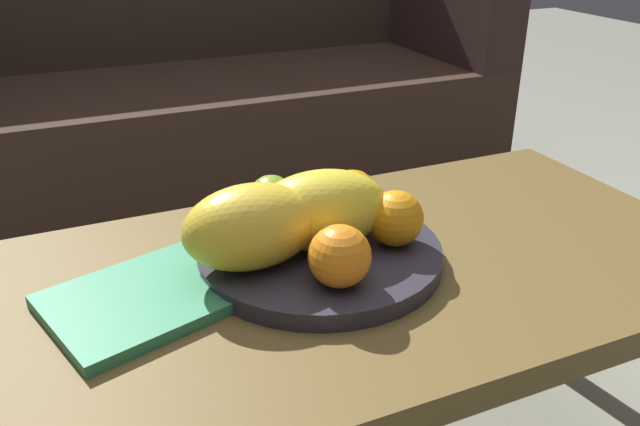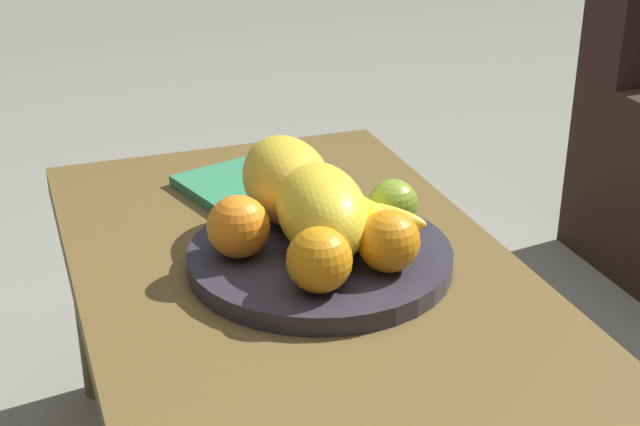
{
  "view_description": "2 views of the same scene",
  "coord_description": "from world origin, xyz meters",
  "px_view_note": "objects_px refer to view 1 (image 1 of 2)",
  "views": [
    {
      "loc": [
        -0.38,
        -0.7,
        0.87
      ],
      "look_at": [
        -0.06,
        0.03,
        0.49
      ],
      "focal_mm": 36.69,
      "sensor_mm": 36.0,
      "label": 1
    },
    {
      "loc": [
        0.93,
        -0.32,
        0.97
      ],
      "look_at": [
        -0.06,
        0.03,
        0.49
      ],
      "focal_mm": 52.61,
      "sensor_mm": 36.0,
      "label": 2
    }
  ],
  "objects_px": {
    "coffee_table": "(364,292)",
    "melon_large_front": "(321,210)",
    "orange_front": "(352,195)",
    "orange_right": "(395,218)",
    "apple_front": "(271,197)",
    "fruit_bowl": "(320,254)",
    "magazine": "(153,296)",
    "banana_bunch": "(309,208)",
    "orange_left": "(340,256)",
    "melon_smaller_beside": "(251,227)",
    "couch": "(213,100)"
  },
  "relations": [
    {
      "from": "couch",
      "to": "orange_left",
      "type": "bearing_deg",
      "value": -98.41
    },
    {
      "from": "orange_left",
      "to": "orange_front",
      "type": "bearing_deg",
      "value": 58.88
    },
    {
      "from": "melon_large_front",
      "to": "banana_bunch",
      "type": "height_order",
      "value": "melon_large_front"
    },
    {
      "from": "melon_large_front",
      "to": "magazine",
      "type": "relative_size",
      "value": 0.75
    },
    {
      "from": "melon_large_front",
      "to": "magazine",
      "type": "xyz_separation_m",
      "value": [
        -0.23,
        -0.01,
        -0.07
      ]
    },
    {
      "from": "orange_left",
      "to": "fruit_bowl",
      "type": "bearing_deg",
      "value": 79.76
    },
    {
      "from": "coffee_table",
      "to": "orange_right",
      "type": "xyz_separation_m",
      "value": [
        0.04,
        -0.01,
        0.11
      ]
    },
    {
      "from": "coffee_table",
      "to": "apple_front",
      "type": "distance_m",
      "value": 0.19
    },
    {
      "from": "coffee_table",
      "to": "melon_large_front",
      "type": "xyz_separation_m",
      "value": [
        -0.06,
        0.03,
        0.13
      ]
    },
    {
      "from": "orange_left",
      "to": "apple_front",
      "type": "relative_size",
      "value": 1.19
    },
    {
      "from": "apple_front",
      "to": "magazine",
      "type": "bearing_deg",
      "value": -149.59
    },
    {
      "from": "orange_left",
      "to": "magazine",
      "type": "distance_m",
      "value": 0.24
    },
    {
      "from": "couch",
      "to": "banana_bunch",
      "type": "xyz_separation_m",
      "value": [
        -0.17,
        -1.17,
        0.16
      ]
    },
    {
      "from": "fruit_bowl",
      "to": "melon_large_front",
      "type": "relative_size",
      "value": 1.79
    },
    {
      "from": "orange_right",
      "to": "magazine",
      "type": "bearing_deg",
      "value": 175.02
    },
    {
      "from": "orange_left",
      "to": "orange_right",
      "type": "bearing_deg",
      "value": 29.5
    },
    {
      "from": "melon_large_front",
      "to": "fruit_bowl",
      "type": "bearing_deg",
      "value": -151.46
    },
    {
      "from": "fruit_bowl",
      "to": "melon_smaller_beside",
      "type": "distance_m",
      "value": 0.12
    },
    {
      "from": "coffee_table",
      "to": "apple_front",
      "type": "xyz_separation_m",
      "value": [
        -0.09,
        0.14,
        0.11
      ]
    },
    {
      "from": "coffee_table",
      "to": "orange_right",
      "type": "relative_size",
      "value": 13.41
    },
    {
      "from": "couch",
      "to": "banana_bunch",
      "type": "distance_m",
      "value": 1.19
    },
    {
      "from": "orange_front",
      "to": "orange_right",
      "type": "height_order",
      "value": "orange_right"
    },
    {
      "from": "melon_smaller_beside",
      "to": "magazine",
      "type": "distance_m",
      "value": 0.15
    },
    {
      "from": "coffee_table",
      "to": "couch",
      "type": "xyz_separation_m",
      "value": [
        0.12,
        1.25,
        -0.06
      ]
    },
    {
      "from": "magazine",
      "to": "apple_front",
      "type": "bearing_deg",
      "value": 13.66
    },
    {
      "from": "orange_left",
      "to": "magazine",
      "type": "bearing_deg",
      "value": 156.29
    },
    {
      "from": "melon_smaller_beside",
      "to": "orange_left",
      "type": "height_order",
      "value": "melon_smaller_beside"
    },
    {
      "from": "fruit_bowl",
      "to": "banana_bunch",
      "type": "relative_size",
      "value": 2.0
    },
    {
      "from": "melon_smaller_beside",
      "to": "orange_front",
      "type": "xyz_separation_m",
      "value": [
        0.18,
        0.07,
        -0.02
      ]
    },
    {
      "from": "orange_front",
      "to": "banana_bunch",
      "type": "distance_m",
      "value": 0.07
    },
    {
      "from": "fruit_bowl",
      "to": "orange_front",
      "type": "xyz_separation_m",
      "value": [
        0.08,
        0.06,
        0.05
      ]
    },
    {
      "from": "melon_large_front",
      "to": "apple_front",
      "type": "relative_size",
      "value": 2.84
    },
    {
      "from": "fruit_bowl",
      "to": "banana_bunch",
      "type": "height_order",
      "value": "banana_bunch"
    },
    {
      "from": "melon_smaller_beside",
      "to": "orange_front",
      "type": "relative_size",
      "value": 2.34
    },
    {
      "from": "banana_bunch",
      "to": "magazine",
      "type": "height_order",
      "value": "banana_bunch"
    },
    {
      "from": "orange_right",
      "to": "banana_bunch",
      "type": "height_order",
      "value": "orange_right"
    },
    {
      "from": "apple_front",
      "to": "magazine",
      "type": "distance_m",
      "value": 0.24
    },
    {
      "from": "melon_large_front",
      "to": "orange_right",
      "type": "height_order",
      "value": "melon_large_front"
    },
    {
      "from": "coffee_table",
      "to": "banana_bunch",
      "type": "relative_size",
      "value": 6.17
    },
    {
      "from": "coffee_table",
      "to": "orange_left",
      "type": "xyz_separation_m",
      "value": [
        -0.08,
        -0.07,
        0.11
      ]
    },
    {
      "from": "fruit_bowl",
      "to": "orange_front",
      "type": "height_order",
      "value": "orange_front"
    },
    {
      "from": "couch",
      "to": "melon_smaller_beside",
      "type": "height_order",
      "value": "couch"
    },
    {
      "from": "coffee_table",
      "to": "magazine",
      "type": "xyz_separation_m",
      "value": [
        -0.29,
        0.02,
        0.06
      ]
    },
    {
      "from": "magazine",
      "to": "orange_left",
      "type": "bearing_deg",
      "value": -40.46
    },
    {
      "from": "orange_front",
      "to": "orange_right",
      "type": "distance_m",
      "value": 0.1
    },
    {
      "from": "coffee_table",
      "to": "magazine",
      "type": "bearing_deg",
      "value": 176.1
    },
    {
      "from": "coffee_table",
      "to": "orange_left",
      "type": "distance_m",
      "value": 0.15
    },
    {
      "from": "orange_left",
      "to": "banana_bunch",
      "type": "bearing_deg",
      "value": 80.36
    },
    {
      "from": "apple_front",
      "to": "fruit_bowl",
      "type": "bearing_deg",
      "value": -75.3
    },
    {
      "from": "banana_bunch",
      "to": "melon_smaller_beside",
      "type": "bearing_deg",
      "value": -147.32
    }
  ]
}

